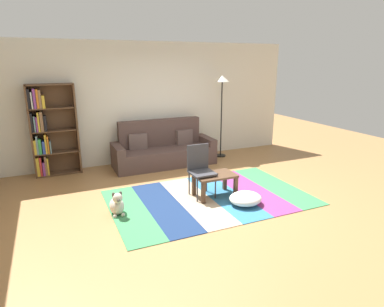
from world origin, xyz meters
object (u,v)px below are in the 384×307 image
Objects in this scene: couch at (163,150)px; pouf at (245,198)px; dog at (117,205)px; standing_lamp at (222,90)px; folding_chair at (200,166)px; tv_remote at (209,173)px; coffee_table at (215,179)px; bookshelf at (48,131)px.

couch reaches higher than pouf.
dog is 3.98m from standing_lamp.
tv_remote is at bearing -9.47° from folding_chair.
pouf is 3.23m from standing_lamp.
pouf is at bearing -78.96° from couch.
dog is at bearing 165.79° from pouf.
standing_lamp is (1.30, 2.16, 1.30)m from coffee_table.
dog is at bearing -179.74° from coffee_table.
coffee_table is at bearing -43.10° from bookshelf.
folding_chair is at bearing 128.55° from tv_remote.
standing_lamp is at bearing 2.45° from couch.
bookshelf is 3.25m from folding_chair.
bookshelf is 4.66× the size of dog.
dog is 1.65m from tv_remote.
bookshelf is 3.53m from coffee_table.
folding_chair reaches higher than tv_remote.
dog is 1.54m from folding_chair.
coffee_table is 0.33m from folding_chair.
tv_remote is at bearing 131.44° from coffee_table.
folding_chair is at bearing -43.55° from bookshelf.
folding_chair is at bearing -89.99° from couch.
coffee_table reaches higher than dog.
bookshelf is (-2.34, 0.28, 0.59)m from couch.
coffee_table is at bearing -84.37° from couch.
couch is at bearing 73.13° from tv_remote.
bookshelf is at bearing 109.68° from dog.
coffee_table reaches higher than pouf.
pouf is (0.51, -2.61, -0.23)m from couch.
couch is at bearing 54.80° from dog.
folding_chair is (2.34, -2.22, -0.39)m from bookshelf.
folding_chair is (-0.21, 0.16, 0.21)m from coffee_table.
coffee_table is 0.13m from tv_remote.
tv_remote is (0.14, -2.02, 0.08)m from couch.
coffee_table is 2.84m from standing_lamp.
standing_lamp is 2.17× the size of folding_chair.
bookshelf reaches higher than couch.
tv_remote is (2.48, -2.30, -0.51)m from bookshelf.
pouf is at bearing -14.21° from dog.
pouf is at bearing -59.47° from coffee_table.
coffee_table is 1.70m from dog.
couch is 2.58m from dog.
pouf is 0.60× the size of folding_chair.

